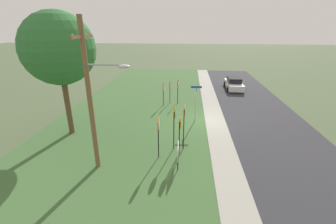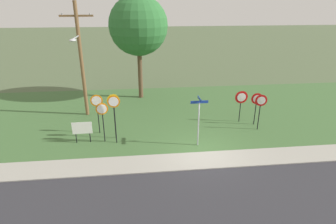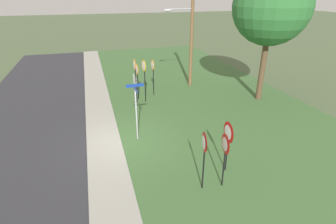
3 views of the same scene
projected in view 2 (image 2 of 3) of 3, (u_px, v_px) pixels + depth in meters
The scene contains 15 objects.
ground_plane at pixel (203, 153), 14.82m from camera, with size 160.00×160.00×0.00m, color #4C5B3D.
road_asphalt at pixel (231, 217), 10.39m from camera, with size 44.00×6.40×0.01m, color #2D2D33.
sidewalk_strip at pixel (206, 160), 14.07m from camera, with size 44.00×1.60×0.06m, color #99968C.
grass_median at pixel (184, 111), 20.35m from camera, with size 44.00×12.00×0.04m, color #3D6033.
stop_sign_near_left at pixel (114, 109), 15.03m from camera, with size 0.69×0.09×2.85m.
stop_sign_near_right at pixel (102, 114), 15.30m from camera, with size 0.68×0.12×2.36m.
stop_sign_far_left at pixel (114, 107), 15.59m from camera, with size 0.70×0.14×2.73m.
stop_sign_far_center at pixel (97, 106), 16.29m from camera, with size 0.72×0.10×2.47m.
yield_sign_near_left at pixel (241, 99), 17.98m from camera, with size 0.84×0.11×2.15m.
yield_sign_near_right at pixel (257, 102), 17.54m from camera, with size 0.73×0.13×2.16m.
yield_sign_far_left at pixel (261, 104), 16.79m from camera, with size 0.72×0.16×2.31m.
street_name_post at pixel (199, 117), 14.92m from camera, with size 0.96×0.82×2.82m.
utility_pole at pixel (81, 57), 18.07m from camera, with size 2.10×2.19×7.60m.
notice_board at pixel (82, 129), 15.54m from camera, with size 1.10×0.07×1.25m.
oak_tree_left at pixel (138, 26), 21.15m from camera, with size 4.56×4.56×8.07m.
Camera 2 is at (-3.26, -12.65, 7.57)m, focal length 29.48 mm.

